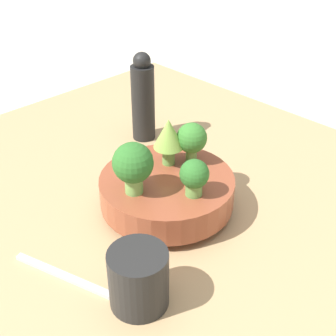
% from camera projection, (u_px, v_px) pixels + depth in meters
% --- Properties ---
extents(ground_plane, '(6.00, 6.00, 0.00)m').
position_uv_depth(ground_plane, '(183.00, 216.00, 0.83)').
color(ground_plane, beige).
extents(table, '(1.04, 0.83, 0.04)m').
position_uv_depth(table, '(183.00, 207.00, 0.81)').
color(table, tan).
rests_on(table, ground_plane).
extents(bowl, '(0.22, 0.22, 0.06)m').
position_uv_depth(bowl, '(168.00, 191.00, 0.76)').
color(bowl, brown).
rests_on(bowl, table).
extents(romanesco_piece_far, '(0.05, 0.05, 0.08)m').
position_uv_depth(romanesco_piece_far, '(169.00, 136.00, 0.75)').
color(romanesco_piece_far, '#6BA34C').
rests_on(romanesco_piece_far, bowl).
extents(broccoli_floret_right, '(0.04, 0.04, 0.06)m').
position_uv_depth(broccoli_floret_right, '(194.00, 176.00, 0.69)').
color(broccoli_floret_right, '#6BA34C').
rests_on(broccoli_floret_right, bowl).
extents(broccoli_floret_front, '(0.06, 0.06, 0.08)m').
position_uv_depth(broccoli_floret_front, '(133.00, 165.00, 0.69)').
color(broccoli_floret_front, '#7AB256').
rests_on(broccoli_floret_front, bowl).
extents(broccoli_floret_back, '(0.05, 0.05, 0.07)m').
position_uv_depth(broccoli_floret_back, '(192.00, 139.00, 0.77)').
color(broccoli_floret_back, '#609347').
rests_on(broccoli_floret_back, bowl).
extents(cup, '(0.08, 0.08, 0.08)m').
position_uv_depth(cup, '(139.00, 279.00, 0.59)').
color(cup, black).
rests_on(cup, table).
extents(pepper_mill, '(0.05, 0.05, 0.18)m').
position_uv_depth(pepper_mill, '(143.00, 99.00, 0.94)').
color(pepper_mill, black).
rests_on(pepper_mill, table).
extents(fork, '(0.16, 0.06, 0.01)m').
position_uv_depth(fork, '(63.00, 275.00, 0.65)').
color(fork, silver).
rests_on(fork, table).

